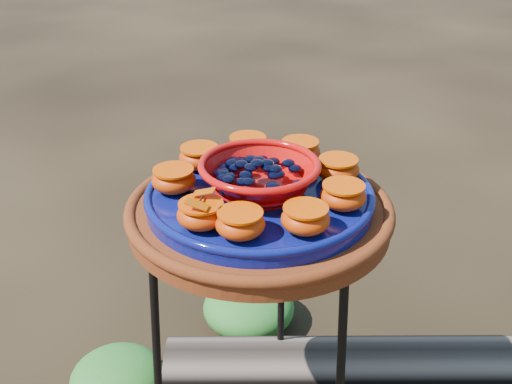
% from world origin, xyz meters
% --- Properties ---
extents(plant_stand, '(0.44, 0.44, 0.70)m').
position_xyz_m(plant_stand, '(0.00, 0.00, 0.35)').
color(plant_stand, black).
rests_on(plant_stand, ground).
extents(terracotta_saucer, '(0.47, 0.47, 0.04)m').
position_xyz_m(terracotta_saucer, '(0.00, 0.00, 0.72)').
color(terracotta_saucer, '#50210D').
rests_on(terracotta_saucer, plant_stand).
extents(cobalt_plate, '(0.40, 0.40, 0.03)m').
position_xyz_m(cobalt_plate, '(0.00, 0.00, 0.75)').
color(cobalt_plate, '#000F3E').
rests_on(cobalt_plate, terracotta_saucer).
extents(red_bowl, '(0.20, 0.20, 0.06)m').
position_xyz_m(red_bowl, '(0.00, 0.00, 0.79)').
color(red_bowl, red).
rests_on(red_bowl, cobalt_plate).
extents(glass_gems, '(0.16, 0.16, 0.03)m').
position_xyz_m(glass_gems, '(0.00, 0.00, 0.83)').
color(glass_gems, black).
rests_on(glass_gems, red_bowl).
extents(orange_half_0, '(0.08, 0.08, 0.04)m').
position_xyz_m(orange_half_0, '(-0.06, -0.14, 0.79)').
color(orange_half_0, '#BF3C05').
rests_on(orange_half_0, cobalt_plate).
extents(orange_half_1, '(0.08, 0.08, 0.04)m').
position_xyz_m(orange_half_1, '(0.01, -0.15, 0.79)').
color(orange_half_1, '#BF3C05').
rests_on(orange_half_1, cobalt_plate).
extents(orange_half_2, '(0.08, 0.08, 0.04)m').
position_xyz_m(orange_half_2, '(0.10, -0.11, 0.79)').
color(orange_half_2, '#BF3C05').
rests_on(orange_half_2, cobalt_plate).
extents(orange_half_3, '(0.08, 0.08, 0.04)m').
position_xyz_m(orange_half_3, '(0.15, -0.02, 0.79)').
color(orange_half_3, '#BF3C05').
rests_on(orange_half_3, cobalt_plate).
extents(orange_half_4, '(0.08, 0.08, 0.04)m').
position_xyz_m(orange_half_4, '(0.13, 0.08, 0.79)').
color(orange_half_4, '#BF3C05').
rests_on(orange_half_4, cobalt_plate).
extents(orange_half_5, '(0.08, 0.08, 0.04)m').
position_xyz_m(orange_half_5, '(0.04, 0.14, 0.79)').
color(orange_half_5, '#BF3C05').
rests_on(orange_half_5, cobalt_plate).
extents(orange_half_6, '(0.08, 0.08, 0.04)m').
position_xyz_m(orange_half_6, '(-0.06, 0.14, 0.79)').
color(orange_half_6, '#BF3C05').
rests_on(orange_half_6, cobalt_plate).
extents(orange_half_7, '(0.08, 0.08, 0.04)m').
position_xyz_m(orange_half_7, '(-0.13, 0.07, 0.79)').
color(orange_half_7, '#BF3C05').
rests_on(orange_half_7, cobalt_plate).
extents(orange_half_8, '(0.08, 0.08, 0.04)m').
position_xyz_m(orange_half_8, '(-0.15, -0.03, 0.79)').
color(orange_half_8, '#BF3C05').
rests_on(orange_half_8, cobalt_plate).
extents(butterfly, '(0.08, 0.05, 0.01)m').
position_xyz_m(butterfly, '(-0.06, -0.14, 0.81)').
color(butterfly, '#B94300').
rests_on(butterfly, orange_half_0).
extents(foliage_left, '(0.25, 0.25, 0.13)m').
position_xyz_m(foliage_left, '(-0.43, 0.17, 0.06)').
color(foliage_left, '#276E27').
rests_on(foliage_left, ground).
extents(foliage_back, '(0.28, 0.28, 0.14)m').
position_xyz_m(foliage_back, '(-0.17, 0.55, 0.07)').
color(foliage_back, '#276E27').
rests_on(foliage_back, ground).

